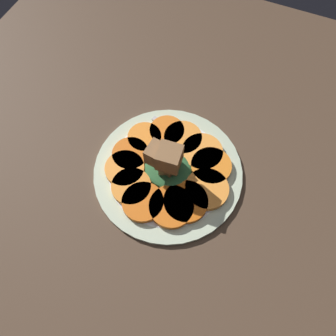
{
  "coord_description": "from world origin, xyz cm",
  "views": [
    {
      "loc": [
        -11.73,
        26.94,
        63.33
      ],
      "look_at": [
        0.0,
        0.0,
        4.1
      ],
      "focal_mm": 35.0,
      "sensor_mm": 36.0,
      "label": 1
    }
  ],
  "objects": [
    {
      "name": "carrot_slice_3",
      "position": [
        1.6,
        8.54,
        3.75
      ],
      "size": [
        8.14,
        8.14,
        1.3
      ],
      "primitive_type": "cylinder",
      "color": "orange",
      "rests_on": "plate"
    },
    {
      "name": "carrot_slice_0",
      "position": [
        8.49,
        -0.34,
        3.75
      ],
      "size": [
        7.59,
        7.59,
        1.3
      ],
      "primitive_type": "cylinder",
      "color": "orange",
      "rests_on": "plate"
    },
    {
      "name": "carrot_slice_9",
      "position": [
        -0.13,
        -7.94,
        3.75
      ],
      "size": [
        8.1,
        8.1,
        1.3
      ],
      "primitive_type": "cylinder",
      "color": "orange",
      "rests_on": "plate"
    },
    {
      "name": "carrot_slice_10",
      "position": [
        3.81,
        -8.17,
        3.75
      ],
      "size": [
        7.47,
        7.47,
        1.3
      ],
      "primitive_type": "cylinder",
      "color": "orange",
      "rests_on": "plate"
    },
    {
      "name": "carrot_slice_11",
      "position": [
        7.52,
        -4.78,
        3.75
      ],
      "size": [
        7.17,
        7.17,
        1.3
      ],
      "primitive_type": "cylinder",
      "color": "orange",
      "rests_on": "plate"
    },
    {
      "name": "carrot_slice_5",
      "position": [
        -5.97,
        5.14,
        3.75
      ],
      "size": [
        8.68,
        8.68,
        1.3
      ],
      "primitive_type": "cylinder",
      "color": "#D45F12",
      "rests_on": "plate"
    },
    {
      "name": "carrot_slice_7",
      "position": [
        -7.82,
        -4.04,
        3.75
      ],
      "size": [
        8.32,
        8.32,
        1.3
      ],
      "primitive_type": "cylinder",
      "color": "orange",
      "rests_on": "plate"
    },
    {
      "name": "carrot_slice_4",
      "position": [
        -3.83,
        7.19,
        3.75
      ],
      "size": [
        8.7,
        8.7,
        1.3
      ],
      "primitive_type": "cylinder",
      "color": "orange",
      "rests_on": "plate"
    },
    {
      "name": "carrot_slice_1",
      "position": [
        8.06,
        3.52,
        3.75
      ],
      "size": [
        8.04,
        8.04,
        1.3
      ],
      "primitive_type": "cylinder",
      "color": "orange",
      "rests_on": "plate"
    },
    {
      "name": "plate",
      "position": [
        0.0,
        0.0,
        2.52
      ],
      "size": [
        30.55,
        30.55,
        1.05
      ],
      "color": "beige",
      "rests_on": "table_slab"
    },
    {
      "name": "carrot_slice_2",
      "position": [
        5.07,
        6.54,
        3.75
      ],
      "size": [
        7.9,
        7.9,
        1.3
      ],
      "primitive_type": "cylinder",
      "color": "orange",
      "rests_on": "plate"
    },
    {
      "name": "table_slab",
      "position": [
        0.0,
        0.0,
        1.0
      ],
      "size": [
        120.0,
        120.0,
        2.0
      ],
      "primitive_type": "cube",
      "color": "#4C3828",
      "rests_on": "ground"
    },
    {
      "name": "carrot_slice_6",
      "position": [
        -8.79,
        1.05,
        3.75
      ],
      "size": [
        8.69,
        8.69,
        1.3
      ],
      "primitive_type": "cylinder",
      "color": "orange",
      "rests_on": "plate"
    },
    {
      "name": "center_pile",
      "position": [
        -0.0,
        0.45,
        7.11
      ],
      "size": [
        9.8,
        8.82,
        10.41
      ],
      "color": "#2D6033",
      "rests_on": "plate"
    },
    {
      "name": "fork",
      "position": [
        -1.37,
        -7.51,
        3.3
      ],
      "size": [
        18.59,
        7.3,
        0.4
      ],
      "rotation": [
        0.0,
        0.0,
        -0.3
      ],
      "color": "#B2B2B7",
      "rests_on": "plate"
    },
    {
      "name": "carrot_slice_8",
      "position": [
        -4.99,
        -6.37,
        3.75
      ],
      "size": [
        8.6,
        8.6,
        1.3
      ],
      "primitive_type": "cylinder",
      "color": "#F99539",
      "rests_on": "plate"
    }
  ]
}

